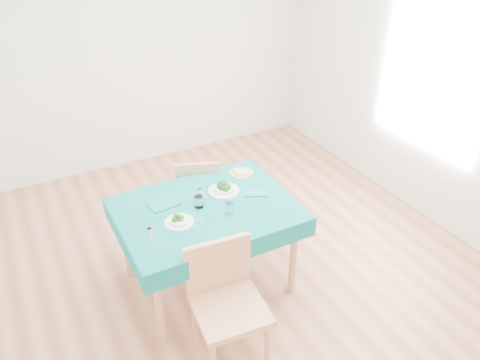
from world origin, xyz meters
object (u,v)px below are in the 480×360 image
chair_near (229,292)px  chair_far (198,191)px  table (208,246)px  side_plate (241,173)px  bowl_far (224,187)px  bowl_near (179,219)px

chair_near → chair_far: (0.39, 1.39, -0.11)m
table → chair_near: bearing=-103.4°
chair_near → side_plate: size_ratio=5.87×
chair_far → bowl_far: (0.00, -0.53, 0.32)m
table → bowl_far: size_ratio=5.29×
table → chair_near: (-0.17, -0.72, 0.21)m
table → chair_far: bearing=72.0°
bowl_near → side_plate: 0.84m
table → chair_near: chair_near is taller
table → bowl_far: (0.22, 0.14, 0.42)m
chair_far → bowl_far: 0.62m
side_plate → chair_far: bearing=127.5°
chair_near → bowl_near: chair_near is taller
table → chair_far: size_ratio=1.41×
bowl_near → side_plate: bearing=29.4°
table → chair_near: size_ratio=1.14×
chair_far → bowl_far: chair_far is taller
chair_near → bowl_far: size_ratio=4.65×
table → side_plate: (0.48, 0.32, 0.38)m
side_plate → bowl_far: bearing=-144.8°
chair_far → side_plate: chair_far is taller
chair_near → bowl_near: (-0.08, 0.63, 0.21)m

